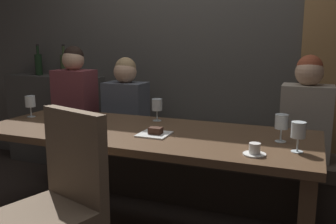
{
  "coord_description": "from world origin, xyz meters",
  "views": [
    {
      "loc": [
        1.02,
        -2.14,
        1.33
      ],
      "look_at": [
        0.1,
        0.17,
        0.84
      ],
      "focal_mm": 39.57,
      "sensor_mm": 36.0,
      "label": 1
    }
  ],
  "objects": [
    {
      "name": "dining_table",
      "position": [
        0.0,
        0.0,
        0.65
      ],
      "size": [
        2.2,
        0.84,
        0.74
      ],
      "color": "#493422",
      "rests_on": "ground"
    },
    {
      "name": "back_counter",
      "position": [
        -1.55,
        1.04,
        0.47
      ],
      "size": [
        1.1,
        0.28,
        0.95
      ],
      "primitive_type": "cube",
      "color": "#413E3A",
      "rests_on": "ground"
    },
    {
      "name": "diner_redhead",
      "position": [
        -1.05,
        0.7,
        0.84
      ],
      "size": [
        0.36,
        0.24,
        0.82
      ],
      "color": "brown",
      "rests_on": "banquette_bench"
    },
    {
      "name": "back_wall_tiled",
      "position": [
        0.0,
        1.22,
        1.5
      ],
      "size": [
        6.0,
        0.12,
        3.0
      ],
      "primitive_type": "cube",
      "color": "#4C4944",
      "rests_on": "ground"
    },
    {
      "name": "wine_glass_near_right",
      "position": [
        0.86,
        0.05,
        0.86
      ],
      "size": [
        0.08,
        0.08,
        0.16
      ],
      "color": "silver",
      "rests_on": "dining_table"
    },
    {
      "name": "dessert_plate",
      "position": [
        0.11,
        -0.09,
        0.75
      ],
      "size": [
        0.19,
        0.19,
        0.05
      ],
      "color": "white",
      "rests_on": "dining_table"
    },
    {
      "name": "wine_glass_end_left",
      "position": [
        -0.04,
        0.3,
        0.86
      ],
      "size": [
        0.08,
        0.08,
        0.16
      ],
      "color": "silver",
      "rests_on": "dining_table"
    },
    {
      "name": "wine_bottle_dark_red",
      "position": [
        -1.75,
        1.05,
        1.07
      ],
      "size": [
        0.08,
        0.08,
        0.33
      ],
      "color": "black",
      "rests_on": "back_counter"
    },
    {
      "name": "wine_glass_far_right",
      "position": [
        0.96,
        -0.13,
        0.85
      ],
      "size": [
        0.08,
        0.08,
        0.16
      ],
      "color": "silver",
      "rests_on": "dining_table"
    },
    {
      "name": "banquette_bench",
      "position": [
        0.0,
        0.7,
        0.23
      ],
      "size": [
        2.5,
        0.44,
        0.45
      ],
      "color": "#312A23",
      "rests_on": "ground"
    },
    {
      "name": "wine_glass_end_right",
      "position": [
        -1.0,
        0.07,
        0.85
      ],
      "size": [
        0.08,
        0.08,
        0.16
      ],
      "color": "silver",
      "rests_on": "dining_table"
    },
    {
      "name": "espresso_cup",
      "position": [
        0.76,
        -0.27,
        0.77
      ],
      "size": [
        0.12,
        0.12,
        0.06
      ],
      "color": "white",
      "rests_on": "dining_table"
    },
    {
      "name": "chair_near_side",
      "position": [
        -0.14,
        -0.72,
        0.56
      ],
      "size": [
        0.55,
        0.55,
        0.98
      ],
      "color": "brown",
      "rests_on": "ground"
    },
    {
      "name": "diner_far_end",
      "position": [
        0.98,
        0.72,
        0.81
      ],
      "size": [
        0.36,
        0.24,
        0.77
      ],
      "color": "#9E9384",
      "rests_on": "banquette_bench"
    },
    {
      "name": "wine_bottle_pale_label",
      "position": [
        -1.42,
        1.06,
        1.07
      ],
      "size": [
        0.08,
        0.08,
        0.33
      ],
      "color": "#384728",
      "rests_on": "back_counter"
    },
    {
      "name": "diner_bearded",
      "position": [
        -0.52,
        0.71,
        0.79
      ],
      "size": [
        0.36,
        0.24,
        0.73
      ],
      "color": "#4C515B",
      "rests_on": "banquette_bench"
    }
  ]
}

